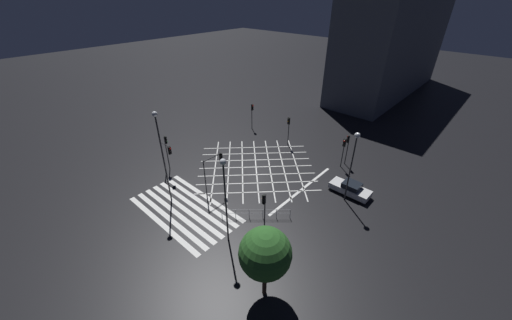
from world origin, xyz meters
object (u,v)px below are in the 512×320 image
traffic_light_ne_main (348,144)px  traffic_light_median_north (288,126)px  traffic_light_nw_main (252,111)px  street_tree_near (265,254)px  traffic_light_sw_cross (166,146)px  traffic_light_median_south (214,166)px  street_lamp_east (225,186)px  traffic_light_se_main (264,206)px  waiting_car (350,189)px  street_lamp_west (354,153)px  traffic_light_ne_cross (344,147)px  street_lamp_far (161,144)px  traffic_light_sw_main (167,152)px

traffic_light_ne_main → traffic_light_median_north: 8.32m
traffic_light_nw_main → street_tree_near: (19.75, -20.11, 1.28)m
traffic_light_nw_main → traffic_light_sw_cross: bearing=-88.4°
traffic_light_median_south → street_lamp_east: bearing=-122.3°
street_lamp_east → street_tree_near: bearing=-17.0°
traffic_light_median_south → traffic_light_ne_main: bearing=-27.3°
traffic_light_se_main → street_tree_near: street_tree_near is taller
traffic_light_ne_main → waiting_car: traffic_light_ne_main is taller
traffic_light_sw_cross → street_lamp_east: bearing=-102.9°
street_lamp_west → traffic_light_ne_cross: bearing=121.7°
traffic_light_median_north → street_lamp_west: size_ratio=0.54×
traffic_light_se_main → traffic_light_nw_main: size_ratio=1.03×
street_lamp_far → street_tree_near: 14.40m
traffic_light_median_north → traffic_light_sw_main: (-5.74, -15.26, 0.08)m
traffic_light_se_main → traffic_light_ne_cross: size_ratio=1.07×
street_lamp_west → waiting_car: size_ratio=1.80×
street_lamp_east → traffic_light_median_south: bearing=147.7°
traffic_light_median_north → street_tree_near: size_ratio=0.70×
street_lamp_east → street_lamp_far: (-8.47, -0.21, 0.71)m
traffic_light_sw_main → traffic_light_ne_cross: traffic_light_sw_main is taller
traffic_light_nw_main → street_tree_near: bearing=-45.5°
traffic_light_ne_cross → street_lamp_far: (-10.01, -17.66, 3.80)m
traffic_light_ne_main → traffic_light_nw_main: bearing=0.3°
traffic_light_ne_cross → street_lamp_west: size_ratio=0.50×
traffic_light_ne_main → traffic_light_ne_cross: traffic_light_ne_main is taller
traffic_light_sw_main → street_lamp_west: street_lamp_west is taller
street_tree_near → waiting_car: bearing=93.0°
traffic_light_median_south → traffic_light_sw_cross: bearing=95.0°
traffic_light_sw_cross → street_lamp_east: (13.69, -3.13, 2.68)m
traffic_light_se_main → traffic_light_sw_main: size_ratio=0.98×
traffic_light_median_south → street_lamp_east: (6.01, -3.80, 2.50)m
traffic_light_median_north → traffic_light_ne_cross: bearing=88.7°
traffic_light_median_north → street_lamp_far: (-1.73, -17.86, 3.58)m
traffic_light_se_main → traffic_light_median_south: 7.63m
traffic_light_ne_cross → traffic_light_median_south: 15.62m
traffic_light_median_north → street_lamp_east: 19.11m
traffic_light_se_main → street_lamp_far: (-10.03, -3.14, 3.61)m
traffic_light_se_main → waiting_car: (3.30, 10.34, -2.29)m
traffic_light_sw_main → traffic_light_ne_cross: bearing=47.1°
traffic_light_sw_main → street_lamp_east: street_lamp_east is taller
traffic_light_ne_cross → waiting_car: bearing=38.4°
waiting_car → traffic_light_sw_main: bearing=32.1°
traffic_light_ne_main → street_lamp_east: bearing=85.2°
street_lamp_far → traffic_light_median_south: bearing=58.5°
traffic_light_median_north → waiting_car: bearing=69.3°
traffic_light_sw_cross → street_lamp_west: street_lamp_west is taller
traffic_light_se_main → traffic_light_median_south: traffic_light_median_south is taller
traffic_light_ne_main → traffic_light_sw_cross: (-15.23, -15.32, 0.33)m
traffic_light_median_north → traffic_light_ne_cross: 8.29m
traffic_light_nw_main → street_lamp_east: bearing=-52.5°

